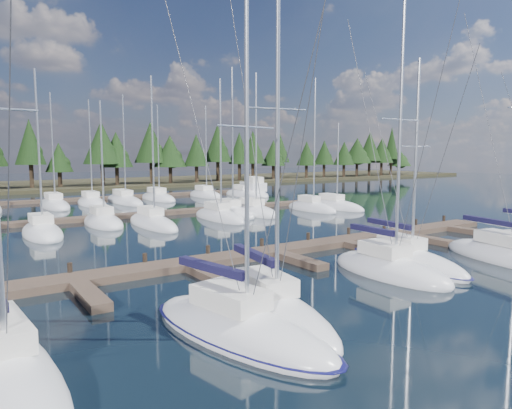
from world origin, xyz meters
TOP-DOWN VIEW (x-y plane):
  - ground at (0.00, 30.00)m, footprint 260.00×260.00m
  - far_shore at (0.00, 90.00)m, footprint 220.00×30.00m
  - main_dock at (0.00, 17.36)m, footprint 44.00×6.13m
  - back_docks at (0.00, 49.58)m, footprint 50.00×21.80m
  - front_sailboat_0 at (-15.90, 8.98)m, footprint 3.45×10.46m
  - front_sailboat_1 at (-8.64, 7.96)m, footprint 4.78×9.37m
  - front_sailboat_2 at (-6.60, 8.80)m, footprint 3.79×8.97m
  - front_sailboat_3 at (2.50, 10.54)m, footprint 3.25×7.68m
  - front_sailboat_4 at (4.92, 11.35)m, footprint 3.62×9.24m
  - front_sailboat_5 at (10.89, 8.53)m, footprint 5.01×9.68m
  - back_sailboat_rows at (0.32, 44.37)m, footprint 44.79×31.70m
  - motor_yacht_right at (22.14, 53.46)m, footprint 4.94×10.00m
  - tree_line at (0.35, 80.22)m, footprint 182.50×11.47m

SIDE VIEW (x-z plane):
  - ground at x=0.00m, z-range 0.00..0.00m
  - back_docks at x=0.00m, z-range 0.00..0.40m
  - main_dock at x=0.00m, z-range -0.25..0.65m
  - back_sailboat_rows at x=0.32m, z-range -7.70..8.23m
  - front_sailboat_1 at x=-8.64m, z-range -6.41..6.96m
  - front_sailboat_4 at x=4.92m, z-range -5.95..6.52m
  - front_sailboat_0 at x=-15.90m, z-range -6.66..7.23m
  - front_sailboat_3 at x=2.50m, z-range -7.15..7.74m
  - front_sailboat_5 at x=10.89m, z-range -7.93..8.52m
  - front_sailboat_2 at x=-6.60m, z-range -7.07..7.67m
  - far_shore at x=0.00m, z-range 0.00..0.60m
  - motor_yacht_right at x=22.14m, z-range -1.87..2.92m
  - tree_line at x=0.35m, z-range 0.33..14.40m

